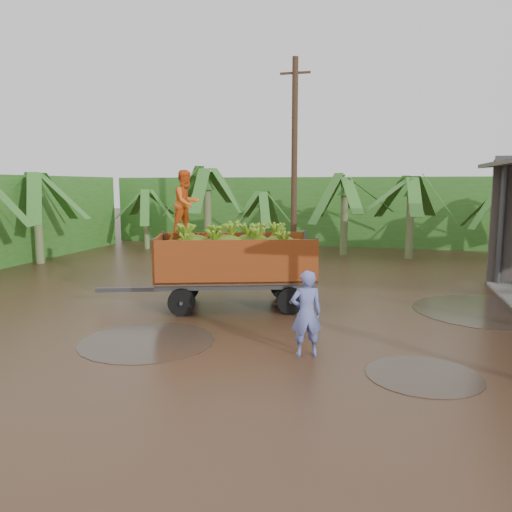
# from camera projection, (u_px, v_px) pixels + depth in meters

# --- Properties ---
(ground) EXTENTS (100.00, 100.00, 0.00)m
(ground) POSITION_uv_depth(u_px,v_px,m) (309.00, 321.00, 11.88)
(ground) COLOR black
(ground) RESTS_ON ground
(hedge_north) EXTENTS (22.00, 3.00, 3.60)m
(hedge_north) POSITION_uv_depth(u_px,v_px,m) (314.00, 210.00, 27.47)
(hedge_north) COLOR #2D661E
(hedge_north) RESTS_ON ground
(banana_trailer) EXTENTS (5.73, 3.11, 3.60)m
(banana_trailer) POSITION_uv_depth(u_px,v_px,m) (233.00, 259.00, 13.12)
(banana_trailer) COLOR #B94C1A
(banana_trailer) RESTS_ON ground
(man_blue) EXTENTS (0.70, 0.58, 1.64)m
(man_blue) POSITION_uv_depth(u_px,v_px,m) (306.00, 313.00, 9.38)
(man_blue) COLOR #656FB8
(man_blue) RESTS_ON ground
(utility_pole) EXTENTS (1.20, 0.24, 8.12)m
(utility_pole) POSITION_uv_depth(u_px,v_px,m) (294.00, 162.00, 19.84)
(utility_pole) COLOR #47301E
(utility_pole) RESTS_ON ground
(banana_plants) EXTENTS (24.87, 20.85, 4.10)m
(banana_plants) POSITION_uv_depth(u_px,v_px,m) (182.00, 222.00, 18.58)
(banana_plants) COLOR #2D661E
(banana_plants) RESTS_ON ground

